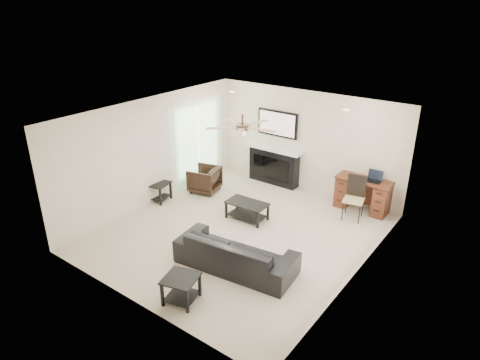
# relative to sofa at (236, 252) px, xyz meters

# --- Properties ---
(room_shell) EXTENTS (5.50, 5.54, 2.52)m
(room_shell) POSITION_rel_sofa_xyz_m (-0.50, 1.11, 1.36)
(room_shell) COLOR #C0AB9B
(room_shell) RESTS_ON ground
(sofa) EXTENTS (2.28, 1.12, 0.64)m
(sofa) POSITION_rel_sofa_xyz_m (0.00, 0.00, 0.00)
(sofa) COLOR black
(sofa) RESTS_ON ground
(armchair) EXTENTS (0.84, 0.83, 0.63)m
(armchair) POSITION_rel_sofa_xyz_m (-2.60, 2.15, -0.00)
(armchair) COLOR black
(armchair) RESTS_ON ground
(coffee_table) EXTENTS (0.92, 0.54, 0.40)m
(coffee_table) POSITION_rel_sofa_xyz_m (-0.90, 1.60, -0.12)
(coffee_table) COLOR black
(coffee_table) RESTS_ON ground
(end_table_near) EXTENTS (0.64, 0.64, 0.45)m
(end_table_near) POSITION_rel_sofa_xyz_m (-0.15, -1.25, -0.09)
(end_table_near) COLOR black
(end_table_near) RESTS_ON ground
(end_table_left) EXTENTS (0.59, 0.59, 0.45)m
(end_table_left) POSITION_rel_sofa_xyz_m (-3.15, 1.10, -0.09)
(end_table_left) COLOR black
(end_table_left) RESTS_ON ground
(fireplace_unit) EXTENTS (1.52, 0.34, 1.91)m
(fireplace_unit) POSITION_rel_sofa_xyz_m (-1.50, 3.61, 0.64)
(fireplace_unit) COLOR black
(fireplace_unit) RESTS_ON ground
(desk) EXTENTS (1.22, 0.56, 0.76)m
(desk) POSITION_rel_sofa_xyz_m (0.94, 3.55, 0.06)
(desk) COLOR #3F1B0F
(desk) RESTS_ON ground
(desk_chair) EXTENTS (0.50, 0.51, 0.97)m
(desk_chair) POSITION_rel_sofa_xyz_m (0.94, 3.00, 0.17)
(desk_chair) COLOR black
(desk_chair) RESTS_ON ground
(laptop) EXTENTS (0.33, 0.24, 0.23)m
(laptop) POSITION_rel_sofa_xyz_m (1.14, 3.53, 0.56)
(laptop) COLOR black
(laptop) RESTS_ON desk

